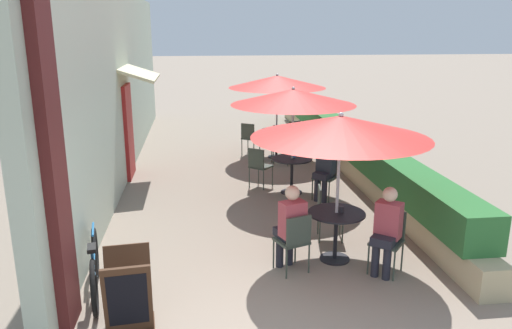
{
  "coord_description": "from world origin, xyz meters",
  "views": [
    {
      "loc": [
        -0.85,
        -4.7,
        3.29
      ],
      "look_at": [
        0.15,
        3.63,
        1.0
      ],
      "focal_mm": 35.0,
      "sensor_mm": 36.0,
      "label": 1
    }
  ],
  "objects_px": {
    "patio_table_near": "(336,224)",
    "cafe_chair_near_back": "(389,236)",
    "coffee_cup_mid": "(294,155)",
    "bicycle_leaning": "(95,268)",
    "patio_table_mid": "(292,167)",
    "cafe_chair_near_left": "(326,209)",
    "coffee_cup_near": "(341,209)",
    "seated_patron_mid_left": "(325,166)",
    "cafe_chair_near_right": "(294,238)",
    "cafe_chair_far_left": "(297,134)",
    "patio_umbrella_mid": "(293,97)",
    "menu_board": "(128,292)",
    "patio_umbrella_far": "(277,82)",
    "cafe_chair_mid_right": "(259,164)",
    "coffee_cup_far": "(274,127)",
    "patio_umbrella_near": "(340,127)",
    "patio_table_far": "(276,137)",
    "cafe_chair_far_back": "(283,145)",
    "seated_patron_near_back": "(387,227)",
    "cafe_chair_mid_left": "(327,173)",
    "seated_patron_near_right": "(290,224)",
    "cafe_chair_far_right": "(250,136)"
  },
  "relations": [
    {
      "from": "patio_umbrella_far",
      "to": "menu_board",
      "type": "distance_m",
      "value": 8.19
    },
    {
      "from": "cafe_chair_near_left",
      "to": "coffee_cup_mid",
      "type": "height_order",
      "value": "cafe_chair_near_left"
    },
    {
      "from": "patio_table_near",
      "to": "cafe_chair_near_back",
      "type": "relative_size",
      "value": 0.95
    },
    {
      "from": "cafe_chair_near_left",
      "to": "bicycle_leaning",
      "type": "height_order",
      "value": "cafe_chair_near_left"
    },
    {
      "from": "patio_table_mid",
      "to": "cafe_chair_far_back",
      "type": "height_order",
      "value": "cafe_chair_far_back"
    },
    {
      "from": "cafe_chair_mid_right",
      "to": "coffee_cup_far",
      "type": "relative_size",
      "value": 9.67
    },
    {
      "from": "coffee_cup_near",
      "to": "patio_table_far",
      "type": "xyz_separation_m",
      "value": [
        0.04,
        6.11,
        -0.23
      ]
    },
    {
      "from": "cafe_chair_near_right",
      "to": "patio_umbrella_far",
      "type": "relative_size",
      "value": 0.35
    },
    {
      "from": "cafe_chair_mid_left",
      "to": "cafe_chair_mid_right",
      "type": "relative_size",
      "value": 1.0
    },
    {
      "from": "cafe_chair_near_right",
      "to": "bicycle_leaning",
      "type": "xyz_separation_m",
      "value": [
        -2.62,
        -0.26,
        -0.16
      ]
    },
    {
      "from": "patio_umbrella_near",
      "to": "patio_umbrella_far",
      "type": "bearing_deg",
      "value": 89.0
    },
    {
      "from": "seated_patron_near_right",
      "to": "cafe_chair_mid_left",
      "type": "xyz_separation_m",
      "value": [
        1.29,
        2.94,
        -0.17
      ]
    },
    {
      "from": "patio_umbrella_near",
      "to": "coffee_cup_near",
      "type": "distance_m",
      "value": 1.21
    },
    {
      "from": "seated_patron_near_back",
      "to": "bicycle_leaning",
      "type": "height_order",
      "value": "seated_patron_near_back"
    },
    {
      "from": "cafe_chair_near_back",
      "to": "coffee_cup_near",
      "type": "relative_size",
      "value": 9.67
    },
    {
      "from": "seated_patron_mid_left",
      "to": "patio_table_near",
      "type": "bearing_deg",
      "value": 119.46
    },
    {
      "from": "cafe_chair_near_left",
      "to": "coffee_cup_near",
      "type": "bearing_deg",
      "value": 10.57
    },
    {
      "from": "seated_patron_near_right",
      "to": "menu_board",
      "type": "bearing_deg",
      "value": -170.74
    },
    {
      "from": "patio_umbrella_mid",
      "to": "menu_board",
      "type": "distance_m",
      "value": 5.53
    },
    {
      "from": "seated_patron_near_right",
      "to": "coffee_cup_far",
      "type": "xyz_separation_m",
      "value": [
        0.79,
        6.49,
        0.1
      ]
    },
    {
      "from": "patio_table_mid",
      "to": "seated_patron_near_back",
      "type": "bearing_deg",
      "value": -80.49
    },
    {
      "from": "cafe_chair_mid_left",
      "to": "coffee_cup_far",
      "type": "xyz_separation_m",
      "value": [
        -0.5,
        3.55,
        0.27
      ]
    },
    {
      "from": "coffee_cup_mid",
      "to": "patio_table_far",
      "type": "bearing_deg",
      "value": 87.83
    },
    {
      "from": "patio_umbrella_mid",
      "to": "cafe_chair_far_back",
      "type": "distance_m",
      "value": 2.66
    },
    {
      "from": "cafe_chair_far_back",
      "to": "patio_umbrella_near",
      "type": "bearing_deg",
      "value": -178.71
    },
    {
      "from": "cafe_chair_near_left",
      "to": "seated_patron_mid_left",
      "type": "distance_m",
      "value": 1.93
    },
    {
      "from": "cafe_chair_near_right",
      "to": "patio_table_mid",
      "type": "relative_size",
      "value": 1.05
    },
    {
      "from": "cafe_chair_near_left",
      "to": "patio_table_far",
      "type": "distance_m",
      "value": 5.34
    },
    {
      "from": "menu_board",
      "to": "patio_umbrella_mid",
      "type": "bearing_deg",
      "value": 52.88
    },
    {
      "from": "cafe_chair_near_left",
      "to": "patio_table_far",
      "type": "height_order",
      "value": "cafe_chair_near_left"
    },
    {
      "from": "cafe_chair_mid_left",
      "to": "patio_umbrella_near",
      "type": "bearing_deg",
      "value": 118.32
    },
    {
      "from": "patio_umbrella_near",
      "to": "menu_board",
      "type": "distance_m",
      "value": 3.48
    },
    {
      "from": "cafe_chair_near_left",
      "to": "cafe_chair_near_right",
      "type": "relative_size",
      "value": 1.0
    },
    {
      "from": "seated_patron_near_back",
      "to": "cafe_chair_mid_left",
      "type": "distance_m",
      "value": 3.22
    },
    {
      "from": "patio_umbrella_mid",
      "to": "patio_umbrella_far",
      "type": "distance_m",
      "value": 2.96
    },
    {
      "from": "patio_table_far",
      "to": "patio_umbrella_far",
      "type": "relative_size",
      "value": 0.33
    },
    {
      "from": "patio_table_mid",
      "to": "coffee_cup_mid",
      "type": "relative_size",
      "value": 9.2
    },
    {
      "from": "patio_umbrella_far",
      "to": "cafe_chair_far_back",
      "type": "height_order",
      "value": "patio_umbrella_far"
    },
    {
      "from": "seated_patron_near_back",
      "to": "cafe_chair_far_left",
      "type": "bearing_deg",
      "value": -51.99
    },
    {
      "from": "seated_patron_mid_left",
      "to": "menu_board",
      "type": "relative_size",
      "value": 1.39
    },
    {
      "from": "patio_table_near",
      "to": "patio_umbrella_far",
      "type": "bearing_deg",
      "value": 89.0
    },
    {
      "from": "patio_umbrella_mid",
      "to": "cafe_chair_far_left",
      "type": "xyz_separation_m",
      "value": [
        0.79,
        3.37,
        -1.47
      ]
    },
    {
      "from": "coffee_cup_near",
      "to": "patio_umbrella_mid",
      "type": "xyz_separation_m",
      "value": [
        -0.11,
        3.15,
        1.21
      ]
    },
    {
      "from": "cafe_chair_far_right",
      "to": "seated_patron_near_back",
      "type": "bearing_deg",
      "value": -47.93
    },
    {
      "from": "seated_patron_mid_left",
      "to": "bicycle_leaning",
      "type": "relative_size",
      "value": 0.75
    },
    {
      "from": "coffee_cup_mid",
      "to": "bicycle_leaning",
      "type": "relative_size",
      "value": 0.05
    },
    {
      "from": "patio_umbrella_mid",
      "to": "menu_board",
      "type": "height_order",
      "value": "patio_umbrella_mid"
    },
    {
      "from": "cafe_chair_mid_right",
      "to": "menu_board",
      "type": "height_order",
      "value": "menu_board"
    },
    {
      "from": "cafe_chair_near_right",
      "to": "cafe_chair_far_left",
      "type": "xyz_separation_m",
      "value": [
        1.42,
        6.85,
        0.0
      ]
    },
    {
      "from": "seated_patron_mid_left",
      "to": "coffee_cup_far",
      "type": "height_order",
      "value": "seated_patron_mid_left"
    }
  ]
}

